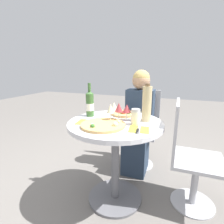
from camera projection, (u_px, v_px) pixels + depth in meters
The scene contains 16 objects.
ground_plane at pixel (115, 198), 1.70m from camera, with size 12.00×12.00×0.00m, color slate.
dining_table at pixel (115, 142), 1.56m from camera, with size 0.82×0.82×0.78m.
chair_behind_diner at pixel (140, 129), 2.25m from camera, with size 0.43×0.43×0.95m.
seated_diner at pixel (138, 124), 2.09m from camera, with size 0.32×0.42×1.21m.
chair_empty_side at pixel (189, 158), 1.54m from camera, with size 0.43×0.43×0.95m.
pizza_large at pixel (103, 125), 1.39m from camera, with size 0.36×0.36×0.05m.
pizza_small_far at pixel (124, 113), 1.72m from camera, with size 0.24×0.24×0.05m.
wine_bottle at pixel (90, 104), 1.65m from camera, with size 0.08×0.08×0.32m.
tall_carafe at pixel (147, 104), 1.49m from camera, with size 0.08×0.08×0.33m.
sugar_shaker at pixel (136, 117), 1.41m from camera, with size 0.08×0.08×0.13m.
wine_glass_back_right at pixel (127, 109), 1.51m from camera, with size 0.08×0.08×0.14m.
wine_glass_center at pixel (119, 108), 1.49m from camera, with size 0.07×0.07×0.16m.
wine_glass_front_left at pixel (111, 109), 1.48m from camera, with size 0.07×0.07×0.16m.
wine_glass_back_left at pixel (114, 107), 1.55m from camera, with size 0.08×0.08×0.16m.
place_setting_left at pixel (86, 122), 1.48m from camera, with size 0.17×0.19×0.01m.
place_setting_right at pixel (139, 129), 1.31m from camera, with size 0.17×0.19×0.01m.
Camera 1 is at (0.49, -1.36, 1.23)m, focal length 28.00 mm.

